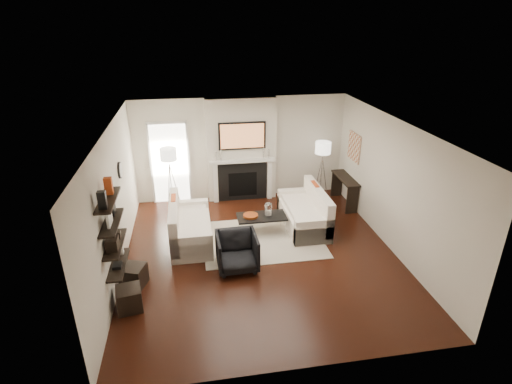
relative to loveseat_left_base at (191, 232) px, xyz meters
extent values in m
plane|color=black|center=(1.40, -0.78, -0.21)|extent=(6.00, 6.00, 0.00)
plane|color=white|center=(1.40, -0.78, 2.49)|extent=(6.00, 6.00, 0.00)
plane|color=silver|center=(1.40, 2.22, 1.14)|extent=(5.50, 0.00, 5.50)
plane|color=silver|center=(1.40, -3.78, 1.14)|extent=(5.50, 0.00, 5.50)
plane|color=silver|center=(-1.35, -0.78, 1.14)|extent=(0.00, 6.00, 6.00)
plane|color=silver|center=(4.15, -0.78, 1.14)|extent=(0.00, 6.00, 6.00)
cube|color=silver|center=(1.40, 2.09, 1.14)|extent=(1.80, 0.25, 2.70)
cube|color=black|center=(1.40, 1.96, 0.31)|extent=(1.30, 0.02, 1.04)
cube|color=black|center=(1.40, 1.95, 0.24)|extent=(0.75, 0.02, 0.65)
cube|color=white|center=(0.68, 1.93, 0.34)|extent=(0.12, 0.08, 1.10)
cube|color=white|center=(2.12, 1.93, 0.34)|extent=(0.12, 0.08, 1.10)
cube|color=white|center=(1.40, 1.91, 0.91)|extent=(1.70, 0.18, 0.07)
cube|color=black|center=(1.40, 1.93, 1.57)|extent=(1.20, 0.06, 0.70)
cube|color=#BF723F|center=(1.40, 1.90, 1.57)|extent=(1.10, 0.00, 0.62)
cylinder|color=silver|center=(0.85, 1.92, 1.09)|extent=(0.04, 0.04, 0.30)
cylinder|color=silver|center=(0.72, 1.92, 1.06)|extent=(0.04, 0.04, 0.24)
cylinder|color=silver|center=(1.95, 1.92, 1.09)|extent=(0.04, 0.04, 0.30)
cylinder|color=silver|center=(2.08, 1.92, 1.06)|extent=(0.04, 0.04, 0.24)
cube|color=white|center=(-0.45, 2.20, 0.84)|extent=(0.90, 0.02, 2.10)
cube|color=white|center=(-0.93, 2.18, 0.84)|extent=(0.06, 0.06, 2.16)
cube|color=white|center=(0.03, 2.18, 0.84)|extent=(0.06, 0.06, 2.16)
cube|color=white|center=(-0.45, 2.18, 1.92)|extent=(1.02, 0.06, 0.06)
cube|color=#BBAC99|center=(1.55, -0.20, -0.20)|extent=(2.60, 2.00, 0.01)
cube|color=white|center=(0.00, 0.00, 0.00)|extent=(0.85, 1.80, 0.42)
cube|color=white|center=(-0.33, 0.00, 0.32)|extent=(0.18, 1.80, 0.80)
cube|color=white|center=(0.00, -0.81, 0.09)|extent=(0.85, 0.18, 0.60)
cube|color=white|center=(0.00, 0.81, 0.09)|extent=(0.85, 0.18, 0.60)
cube|color=white|center=(0.05, 0.00, 0.26)|extent=(0.63, 1.44, 0.10)
cube|color=#B64016|center=(-0.33, 0.30, 0.52)|extent=(0.10, 0.42, 0.42)
cube|color=black|center=(-0.33, -0.30, 0.51)|extent=(0.10, 0.40, 0.40)
cube|color=white|center=(2.60, 0.24, 0.00)|extent=(0.85, 1.80, 0.42)
cube|color=white|center=(2.93, 0.24, 0.32)|extent=(0.18, 1.80, 0.80)
cube|color=white|center=(2.60, -0.57, 0.09)|extent=(0.85, 0.18, 0.60)
cube|color=white|center=(2.60, 1.05, 0.09)|extent=(0.85, 0.18, 0.60)
cube|color=white|center=(2.55, 0.24, 0.26)|extent=(0.63, 1.44, 0.10)
cube|color=#B64016|center=(2.93, 0.54, 0.52)|extent=(0.10, 0.42, 0.42)
cube|color=black|center=(2.93, -0.06, 0.51)|extent=(0.10, 0.40, 0.40)
cube|color=black|center=(1.58, 0.12, 0.19)|extent=(1.10, 0.55, 0.04)
cylinder|color=silver|center=(1.08, -0.10, -0.02)|extent=(0.02, 0.02, 0.38)
cylinder|color=silver|center=(2.08, -0.10, -0.02)|extent=(0.02, 0.02, 0.38)
cylinder|color=silver|center=(1.08, 0.34, -0.02)|extent=(0.02, 0.02, 0.38)
cylinder|color=silver|center=(2.08, 0.34, -0.02)|extent=(0.02, 0.02, 0.38)
cylinder|color=white|center=(1.73, 0.12, 0.35)|extent=(0.17, 0.17, 0.30)
cylinder|color=white|center=(1.73, 0.12, 0.29)|extent=(0.09, 0.09, 0.13)
cylinder|color=#A1481A|center=(1.33, 0.12, 0.24)|extent=(0.34, 0.34, 0.06)
imported|color=black|center=(0.87, -1.18, 0.19)|extent=(0.79, 0.74, 0.79)
cylinder|color=silver|center=(-0.45, 1.76, 0.39)|extent=(0.02, 0.02, 1.20)
cylinder|color=white|center=(-0.45, 1.76, 1.24)|extent=(0.40, 0.40, 0.30)
cylinder|color=silver|center=(-0.34, 1.76, 0.39)|extent=(0.25, 0.02, 1.23)
cylinder|color=silver|center=(-0.50, 1.86, 0.39)|extent=(0.14, 0.22, 1.23)
cylinder|color=silver|center=(-0.50, 1.67, 0.39)|extent=(0.14, 0.22, 1.23)
cylinder|color=silver|center=(3.45, 1.64, 0.39)|extent=(0.02, 0.02, 1.20)
cylinder|color=white|center=(3.45, 1.64, 1.24)|extent=(0.40, 0.40, 0.30)
cylinder|color=silver|center=(3.56, 1.64, 0.39)|extent=(0.25, 0.02, 1.23)
cylinder|color=silver|center=(3.40, 1.73, 0.39)|extent=(0.14, 0.22, 1.23)
cylinder|color=silver|center=(3.40, 1.54, 0.39)|extent=(0.14, 0.22, 1.23)
cube|color=black|center=(3.97, 1.25, 0.52)|extent=(0.35, 1.20, 0.04)
cube|color=black|center=(3.97, 0.70, 0.14)|extent=(0.30, 0.04, 0.71)
cube|color=black|center=(3.97, 1.80, 0.14)|extent=(0.30, 0.04, 0.71)
cube|color=tan|center=(4.13, 1.27, 1.34)|extent=(0.03, 0.70, 0.70)
cube|color=black|center=(-1.22, -1.78, 0.49)|extent=(0.25, 1.00, 0.03)
cube|color=black|center=(-1.22, -1.78, 0.89)|extent=(0.25, 1.00, 0.04)
cube|color=black|center=(-1.22, -1.78, 1.29)|extent=(0.25, 1.00, 0.04)
cube|color=black|center=(-1.22, -1.78, 1.69)|extent=(0.25, 1.00, 0.04)
cube|color=black|center=(-1.22, -2.13, 1.85)|extent=(0.12, 0.10, 0.28)
cube|color=#B64016|center=(-1.22, -1.59, 1.85)|extent=(0.12, 0.10, 0.28)
cube|color=white|center=(-1.22, -1.89, 1.42)|extent=(0.04, 0.30, 0.22)
cube|color=black|center=(-1.22, -1.50, 1.40)|extent=(0.04, 0.22, 0.18)
cube|color=black|center=(-1.22, -1.97, 1.01)|extent=(0.18, 0.25, 0.20)
cube|color=black|center=(-1.22, -1.62, 0.97)|extent=(0.15, 0.12, 0.12)
cube|color=black|center=(-1.22, -1.87, 0.53)|extent=(0.14, 0.20, 0.05)
cube|color=white|center=(-1.22, -1.47, 0.60)|extent=(0.10, 0.10, 0.18)
cylinder|color=black|center=(-1.33, 0.12, 1.49)|extent=(0.04, 0.34, 0.34)
cylinder|color=white|center=(-1.30, 0.12, 1.49)|extent=(0.01, 0.29, 0.29)
cube|color=black|center=(-1.07, -1.43, -0.01)|extent=(0.51, 0.51, 0.40)
cube|color=black|center=(-1.07, -2.08, -0.01)|extent=(0.46, 0.46, 0.40)
camera|label=1|loc=(0.14, -7.74, 4.32)|focal=28.00mm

